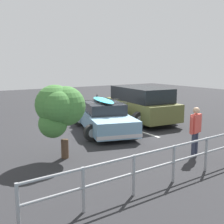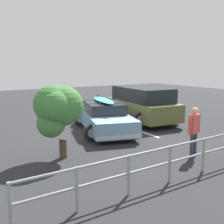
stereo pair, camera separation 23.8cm
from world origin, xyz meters
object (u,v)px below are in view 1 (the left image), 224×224
sedan_car (104,117)px  person_bystander (196,127)px  suv_car (141,104)px  bush_near_left (59,108)px

sedan_car → person_bystander: person_bystander is taller
sedan_car → suv_car: suv_car is taller
suv_car → bush_near_left: bearing=28.0°
sedan_car → person_bystander: bearing=97.8°
sedan_car → suv_car: size_ratio=1.05×
person_bystander → bush_near_left: bearing=-30.6°
person_bystander → sedan_car: bearing=-82.2°
sedan_car → suv_car: (-2.61, -0.67, 0.30)m
person_bystander → bush_near_left: bush_near_left is taller
person_bystander → bush_near_left: (3.69, -2.18, 0.64)m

